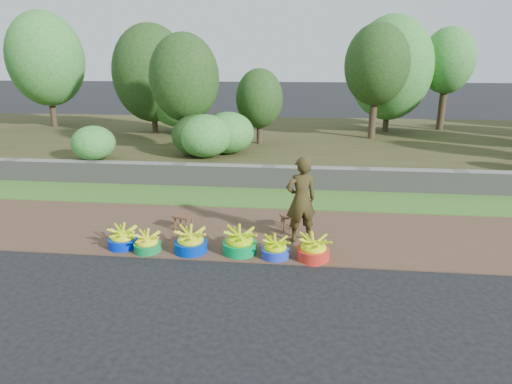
# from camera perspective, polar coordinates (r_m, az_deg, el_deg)

# --- Properties ---
(ground_plane) EXTENTS (120.00, 120.00, 0.00)m
(ground_plane) POSITION_cam_1_polar(r_m,az_deg,el_deg) (6.68, -1.16, -9.44)
(ground_plane) COLOR black
(ground_plane) RESTS_ON ground
(dirt_shoulder) EXTENTS (80.00, 2.50, 0.02)m
(dirt_shoulder) POSITION_cam_1_polar(r_m,az_deg,el_deg) (7.81, 0.02, -5.31)
(dirt_shoulder) COLOR #513828
(dirt_shoulder) RESTS_ON ground
(grass_verge) EXTENTS (80.00, 1.50, 0.04)m
(grass_verge) POSITION_cam_1_polar(r_m,az_deg,el_deg) (9.68, 1.30, -0.76)
(grass_verge) COLOR #427728
(grass_verge) RESTS_ON ground
(retaining_wall) EXTENTS (80.00, 0.35, 0.55)m
(retaining_wall) POSITION_cam_1_polar(r_m,az_deg,el_deg) (10.42, 1.72, 1.99)
(retaining_wall) COLOR gray
(retaining_wall) RESTS_ON ground
(earth_bank) EXTENTS (80.00, 10.00, 0.50)m
(earth_bank) POSITION_cam_1_polar(r_m,az_deg,el_deg) (15.20, 3.21, 6.68)
(earth_bank) COLOR #3E3C1D
(earth_bank) RESTS_ON ground
(vegetation) EXTENTS (29.72, 8.23, 4.31)m
(vegetation) POSITION_cam_1_polar(r_m,az_deg,el_deg) (14.46, 5.34, 15.37)
(vegetation) COLOR #3A2D1E
(vegetation) RESTS_ON earth_bank
(basin_a) EXTENTS (0.49, 0.49, 0.36)m
(basin_a) POSITION_cam_1_polar(r_m,az_deg,el_deg) (7.46, -17.33, -5.97)
(basin_a) COLOR #0124D2
(basin_a) RESTS_ON ground
(basin_b) EXTENTS (0.44, 0.44, 0.33)m
(basin_b) POSITION_cam_1_polar(r_m,az_deg,el_deg) (7.20, -14.29, -6.68)
(basin_b) COLOR #107A37
(basin_b) RESTS_ON ground
(basin_c) EXTENTS (0.54, 0.54, 0.40)m
(basin_c) POSITION_cam_1_polar(r_m,az_deg,el_deg) (7.04, -8.71, -6.62)
(basin_c) COLOR #002EB1
(basin_c) RESTS_ON ground
(basin_d) EXTENTS (0.55, 0.55, 0.41)m
(basin_d) POSITION_cam_1_polar(r_m,az_deg,el_deg) (6.92, -2.19, -6.79)
(basin_d) COLOR #018A40
(basin_d) RESTS_ON ground
(basin_e) EXTENTS (0.45, 0.45, 0.33)m
(basin_e) POSITION_cam_1_polar(r_m,az_deg,el_deg) (6.79, 2.60, -7.60)
(basin_e) COLOR blue
(basin_e) RESTS_ON ground
(basin_f) EXTENTS (0.51, 0.51, 0.38)m
(basin_f) POSITION_cam_1_polar(r_m,az_deg,el_deg) (6.78, 7.65, -7.60)
(basin_f) COLOR red
(basin_f) RESTS_ON ground
(stool_left) EXTENTS (0.39, 0.34, 0.29)m
(stool_left) POSITION_cam_1_polar(r_m,az_deg,el_deg) (7.88, -9.66, -3.48)
(stool_left) COLOR brown
(stool_left) RESTS_ON dirt_shoulder
(stool_right) EXTENTS (0.37, 0.32, 0.28)m
(stool_right) POSITION_cam_1_polar(r_m,az_deg,el_deg) (7.84, 4.47, -3.46)
(stool_right) COLOR brown
(stool_right) RESTS_ON dirt_shoulder
(vendor_woman) EXTENTS (0.63, 0.53, 1.48)m
(vendor_woman) POSITION_cam_1_polar(r_m,az_deg,el_deg) (7.20, 6.02, -1.04)
(vendor_woman) COLOR black
(vendor_woman) RESTS_ON dirt_shoulder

